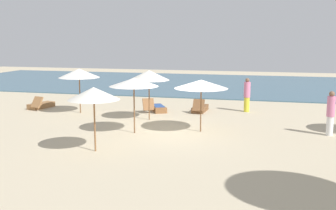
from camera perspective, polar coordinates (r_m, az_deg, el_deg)
The scene contains 12 objects.
ground_plane at distance 16.61m, azimuth 1.36°, elevation -3.83°, with size 60.00×60.00×0.00m, color #BCAD8E.
ocean_water at distance 33.18m, azimuth 7.87°, elevation 2.89°, with size 48.00×16.00×0.06m, color #3D6075.
umbrella_0 at distance 13.74m, azimuth -10.35°, elevation 1.58°, with size 1.75×1.75×2.19m.
umbrella_1 at distance 20.95m, azimuth -12.34°, elevation 4.38°, with size 2.06×2.06×2.26m.
umbrella_2 at distance 16.19m, azimuth -4.80°, elevation 3.18°, with size 1.96×1.96×2.22m.
umbrella_4 at distance 16.45m, azimuth 4.67°, elevation 2.93°, with size 2.18×2.18×2.13m.
umbrella_5 at distance 18.79m, azimuth -2.68°, elevation 4.19°, with size 1.90×1.90×2.32m.
lounger_2 at distance 21.17m, azimuth -1.53°, elevation -0.41°, with size 1.30×1.72×0.74m.
lounger_3 at distance 21.14m, azimuth 4.49°, elevation -0.47°, with size 0.67×1.67×0.73m.
lounger_5 at distance 23.11m, azimuth -17.38°, elevation -0.02°, with size 0.99×1.76×0.72m.
person_1 at distance 21.34m, azimuth 11.00°, elevation 1.42°, with size 0.46×0.46×1.75m.
person_2 at distance 17.11m, azimuth 21.81°, elevation -1.05°, with size 0.42×0.42×1.76m.
Camera 1 is at (3.56, -15.76, 3.86)m, focal length 43.54 mm.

